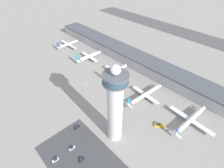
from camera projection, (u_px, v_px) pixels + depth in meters
ground_plane at (85, 84)px, 187.35m from camera, size 1000.00×1000.00×0.00m
terminal_building at (130, 56)px, 220.56m from camera, size 267.90×25.00×13.74m
runway_strip at (183, 33)px, 298.48m from camera, size 401.84×44.00×0.01m
control_tower at (115, 106)px, 116.20m from camera, size 16.36×16.36×64.85m
parking_lot_surface at (82, 160)px, 120.69m from camera, size 64.00×40.00×0.01m
airplane_gate_alpha at (68, 44)px, 254.13m from camera, size 36.76×34.29×11.68m
airplane_gate_bravo at (89, 56)px, 224.74m from camera, size 31.15×36.42×14.00m
airplane_gate_charlie at (116, 71)px, 198.29m from camera, size 35.07×34.24×13.44m
airplane_gate_delta at (145, 95)px, 168.04m from camera, size 31.79×45.90×12.00m
airplane_gate_echo at (190, 120)px, 143.31m from camera, size 40.12×44.05×11.93m
service_truck_catering at (159, 125)px, 142.98m from camera, size 7.32×7.16×2.88m
service_truck_fuel at (110, 95)px, 171.98m from camera, size 5.30×7.25×2.64m
car_black_suv at (77, 127)px, 142.15m from camera, size 2.00×4.78×1.46m
car_green_van at (56, 160)px, 120.51m from camera, size 2.09×4.73×1.45m
car_white_wagon at (81, 160)px, 120.58m from camera, size 2.05×4.45×1.50m
car_blue_compact at (72, 148)px, 127.51m from camera, size 2.00×4.64×1.44m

